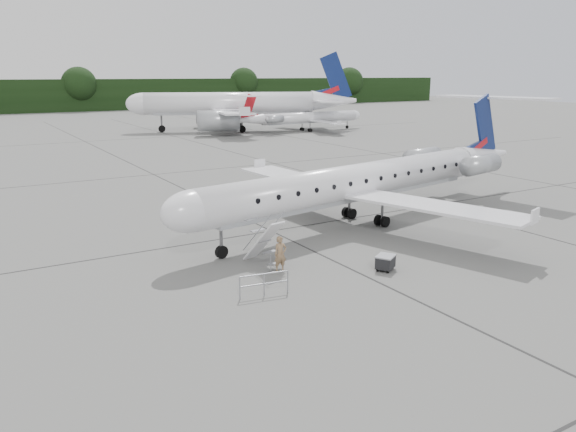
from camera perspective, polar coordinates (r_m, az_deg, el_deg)
ground at (r=31.18m, az=9.19°, el=-3.41°), size 320.00×320.00×0.00m
treeline at (r=153.93m, az=-24.09°, el=11.06°), size 260.00×4.00×8.00m
main_regional_jet at (r=35.26m, az=6.86°, el=5.21°), size 33.66×26.85×7.76m
airstair at (r=28.04m, az=-2.51°, el=-2.65°), size 1.25×2.43×2.43m
passenger at (r=27.18m, az=-0.78°, el=-3.90°), size 0.68×0.47×1.79m
safety_railing at (r=24.47m, az=-2.44°, el=-7.00°), size 2.19×0.42×1.00m
baggage_cart at (r=27.97m, az=9.86°, el=-4.65°), size 1.19×1.13×0.81m
bg_narrowbody at (r=95.19m, az=-5.98°, el=12.40°), size 42.38×36.64×12.77m
bg_regional_right at (r=95.12m, az=2.29°, el=10.50°), size 24.75×18.42×6.27m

